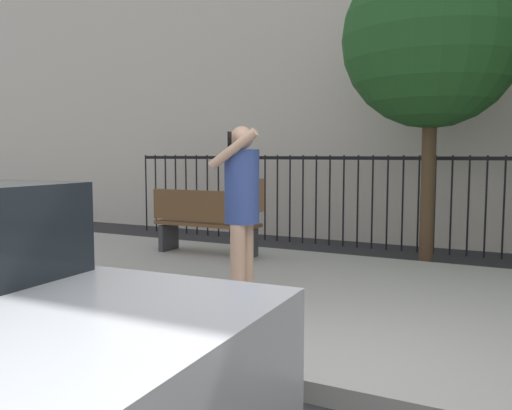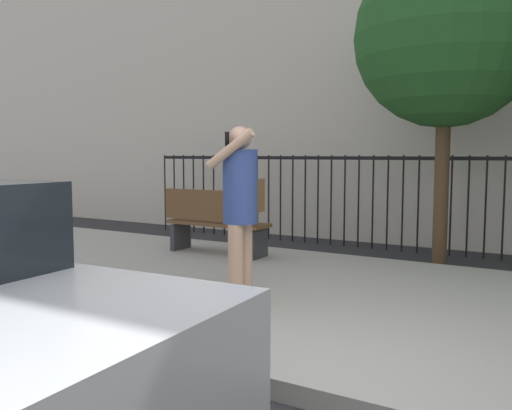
# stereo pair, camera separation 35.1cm
# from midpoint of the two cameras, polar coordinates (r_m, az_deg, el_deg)

# --- Properties ---
(ground_plane) EXTENTS (60.00, 60.00, 0.00)m
(ground_plane) POSITION_cam_midpoint_polar(r_m,az_deg,el_deg) (3.75, 1.84, -20.08)
(ground_plane) COLOR #28282B
(sidewalk) EXTENTS (28.00, 4.40, 0.15)m
(sidewalk) POSITION_cam_midpoint_polar(r_m,az_deg,el_deg) (5.67, 11.64, -10.48)
(sidewalk) COLOR #9E9B93
(sidewalk) RESTS_ON ground
(iron_fence) EXTENTS (12.03, 0.04, 1.60)m
(iron_fence) POSITION_cam_midpoint_polar(r_m,az_deg,el_deg) (9.10, 18.11, 1.37)
(iron_fence) COLOR black
(iron_fence) RESTS_ON ground
(pedestrian_on_phone) EXTENTS (0.51, 0.67, 1.73)m
(pedestrian_on_phone) POSITION_cam_midpoint_polar(r_m,az_deg,el_deg) (5.30, -3.28, 0.45)
(pedestrian_on_phone) COLOR tan
(pedestrian_on_phone) RESTS_ON sidewalk
(street_bench) EXTENTS (1.60, 0.45, 0.95)m
(street_bench) POSITION_cam_midpoint_polar(r_m,az_deg,el_deg) (7.90, -6.75, -1.67)
(street_bench) COLOR brown
(street_bench) RESTS_ON sidewalk
(street_tree_near) EXTENTS (2.53, 2.53, 4.52)m
(street_tree_near) POSITION_cam_midpoint_polar(r_m,az_deg,el_deg) (8.29, 16.91, 16.42)
(street_tree_near) COLOR #4C3823
(street_tree_near) RESTS_ON ground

